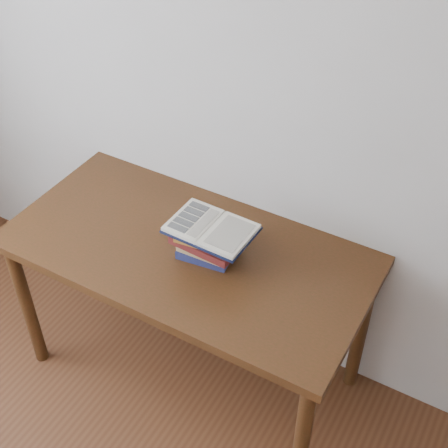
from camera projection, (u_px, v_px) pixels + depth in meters
The scene contains 3 objects.
desk at pixel (188, 265), 2.57m from camera, with size 1.49×0.74×0.80m.
book_stack at pixel (206, 240), 2.42m from camera, with size 0.28×0.19×0.16m.
open_book at pixel (211, 228), 2.34m from camera, with size 0.33×0.23×0.03m.
Camera 1 is at (1.01, -0.13, 2.51)m, focal length 50.00 mm.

